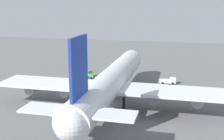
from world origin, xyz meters
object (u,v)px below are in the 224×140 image
catering_truck (91,75)px  cargo_airplane (112,81)px  maintenance_van (168,81)px  safety_cone_nose (130,76)px

catering_truck → cargo_airplane: bearing=-151.3°
cargo_airplane → maintenance_van: 26.51m
cargo_airplane → catering_truck: size_ratio=14.29×
maintenance_van → cargo_airplane: bearing=150.7°
cargo_airplane → maintenance_van: (22.68, -12.73, -5.11)m
safety_cone_nose → maintenance_van: bearing=-111.4°
cargo_airplane → safety_cone_nose: size_ratio=74.15×
maintenance_van → safety_cone_nose: maintenance_van is taller
maintenance_van → catering_truck: bearing=86.3°
maintenance_van → catering_truck: 26.13m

